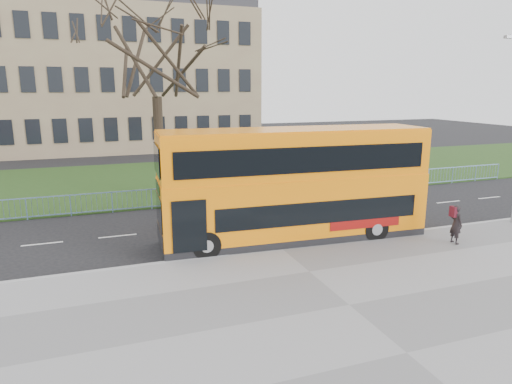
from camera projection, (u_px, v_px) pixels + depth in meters
ground at (266, 239)px, 19.55m from camera, size 120.00×120.00×0.00m
pavement at (349, 307)px, 13.34m from camera, size 80.00×10.50×0.12m
kerb at (280, 249)px, 18.11m from camera, size 80.00×0.20×0.14m
grass_verge at (195, 177)px, 32.66m from camera, size 80.00×15.40×0.08m
guard_railing at (224, 193)px, 25.48m from camera, size 40.00×0.12×1.10m
bare_tree at (156, 77)px, 26.19m from camera, size 9.55×9.55×13.64m
civic_building at (105, 81)px, 48.44m from camera, size 30.00×15.00×14.00m
yellow_bus at (294, 182)px, 18.86m from camera, size 11.20×3.24×4.64m
pedestrian at (456, 224)px, 18.44m from camera, size 0.39×0.59×1.60m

